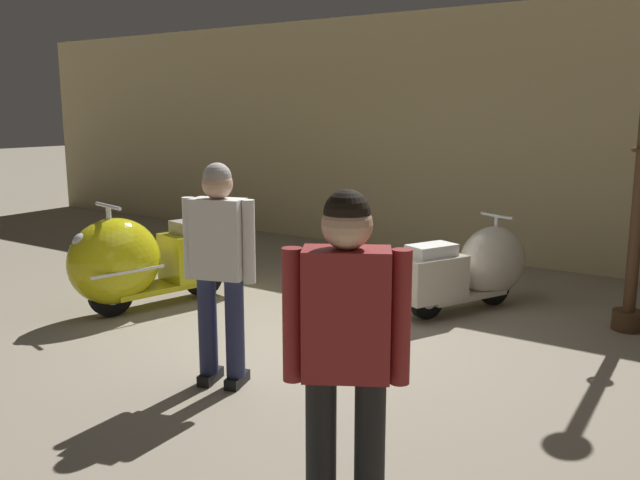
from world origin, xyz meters
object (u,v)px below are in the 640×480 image
scooter_0 (142,261)px  visitor_0 (346,347)px  scooter_1 (474,267)px  visitor_1 (219,259)px

scooter_0 → visitor_0: bearing=74.2°
scooter_1 → visitor_1: size_ratio=0.98×
scooter_0 → visitor_0: (3.71, -2.03, 0.46)m
scooter_0 → visitor_1: visitor_1 is taller
scooter_0 → scooter_1: 3.33m
scooter_1 → visitor_0: bearing=-142.7°
scooter_0 → visitor_1: (1.96, -0.97, 0.44)m
scooter_0 → scooter_1: size_ratio=1.17×
scooter_0 → visitor_1: 2.23m
visitor_0 → scooter_1: bearing=-16.8°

